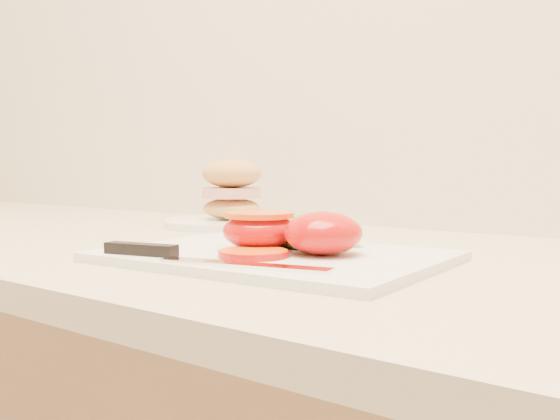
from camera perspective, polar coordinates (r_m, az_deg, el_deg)
The scene contains 7 objects.
cutting_board at distance 0.68m, azimuth -0.52°, elevation -4.27°, with size 0.35×0.25×0.01m, color silver.
tomato_half_dome at distance 0.65m, azimuth 3.95°, elevation -2.12°, with size 0.08×0.08×0.05m, color red.
tomato_half_cut at distance 0.70m, azimuth -1.89°, elevation -1.75°, with size 0.08×0.08×0.04m.
tomato_slice_0 at distance 0.64m, azimuth -2.43°, elevation -3.99°, with size 0.07×0.07×0.01m, color orange.
lettuce_leaf_0 at distance 0.74m, azimuth 1.76°, elevation -2.04°, with size 0.15×0.10×0.03m, color #59A22B.
knife at distance 0.63m, azimuth -9.29°, elevation -4.07°, with size 0.26×0.06×0.01m.
sandwich_plate at distance 1.07m, azimuth -4.43°, elevation 0.69°, with size 0.23×0.23×0.11m.
Camera 1 is at (-0.02, 1.06, 1.03)m, focal length 40.00 mm.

